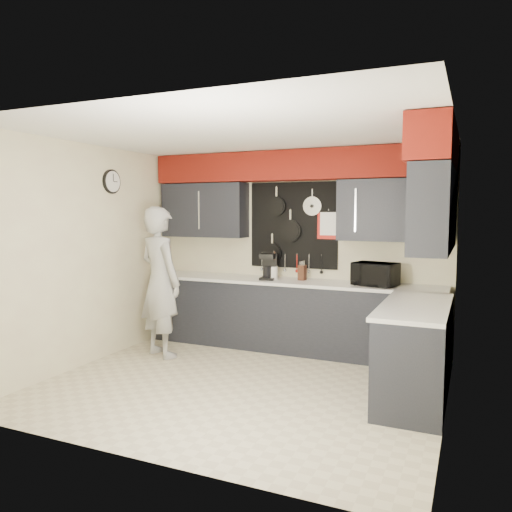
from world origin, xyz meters
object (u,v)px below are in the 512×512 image
at_px(utensil_crock, 273,273).
at_px(microwave, 375,274).
at_px(coffee_maker, 269,266).
at_px(person, 160,282).
at_px(knife_block, 302,273).

bearing_deg(utensil_crock, microwave, -0.17).
relative_size(coffee_maker, person, 0.18).
xyz_separation_m(microwave, coffee_maker, (-1.38, -0.01, 0.04)).
relative_size(knife_block, coffee_maker, 0.57).
height_order(microwave, knife_block, microwave).
relative_size(knife_block, person, 0.10).
height_order(knife_block, person, person).
xyz_separation_m(microwave, person, (-2.49, -0.86, -0.12)).
bearing_deg(coffee_maker, knife_block, 4.55).
distance_m(knife_block, utensil_crock, 0.39).
bearing_deg(microwave, coffee_maker, -166.50).
xyz_separation_m(utensil_crock, person, (-1.16, -0.86, -0.07)).
distance_m(microwave, knife_block, 0.96).
xyz_separation_m(microwave, knife_block, (-0.95, 0.10, -0.04)).
bearing_deg(microwave, knife_block, -172.94).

